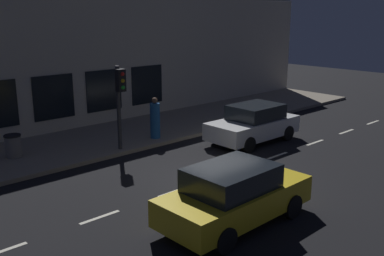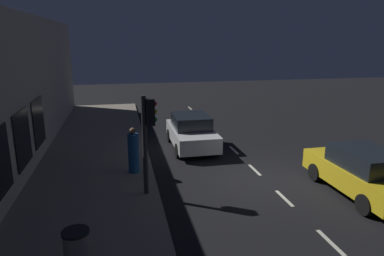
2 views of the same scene
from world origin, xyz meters
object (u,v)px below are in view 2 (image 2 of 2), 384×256
Objects in this scene: traffic_light at (148,129)px; parked_car_1 at (362,172)px; parked_car_0 at (191,132)px; trash_bin at (77,248)px; pedestrian_0 at (133,152)px.

traffic_light is 0.75× the size of parked_car_1.
trash_bin is at bearing 62.67° from parked_car_0.
pedestrian_0 is at bearing 46.53° from parked_car_0.
traffic_light is at bearing -136.31° from pedestrian_0.
pedestrian_0 is at bearing -105.41° from trash_bin.
pedestrian_0 is (7.36, -3.18, 0.15)m from parked_car_1.
traffic_light is at bearing -119.00° from trash_bin.
pedestrian_0 is (0.42, -1.97, -1.37)m from traffic_light.
traffic_light is 0.78× the size of parked_car_0.
traffic_light is 3.83× the size of trash_bin.
traffic_light is 4.31m from trash_bin.
traffic_light is 2.44m from pedestrian_0.
trash_bin is at bearing -163.69° from pedestrian_0.
traffic_light is 5.75m from parked_car_0.
parked_car_1 is 5.09× the size of trash_bin.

